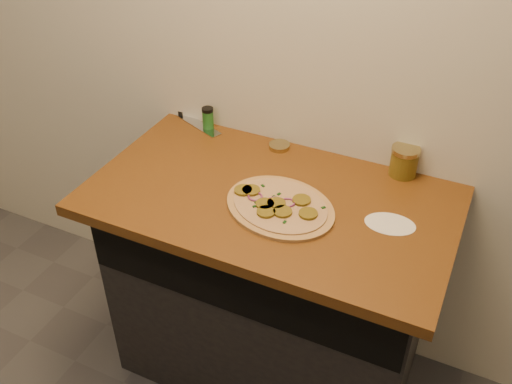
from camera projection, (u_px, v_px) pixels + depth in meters
The scene contains 8 objects.
cabinet at pixel (272, 289), 2.17m from camera, with size 1.10×0.60×0.86m, color black.
countertop at pixel (271, 199), 1.88m from camera, with size 1.20×0.70×0.04m, color brown.
pizza at pixel (279, 206), 1.80m from camera, with size 0.46×0.46×0.02m.
chefs_knife at pixel (185, 116), 2.29m from camera, with size 0.33×0.17×0.02m.
mason_jar_lid at pixel (279, 146), 2.10m from camera, with size 0.08×0.08×0.02m, color tan.
salsa_jar at pixel (404, 161), 1.93m from camera, with size 0.10×0.10×0.11m.
spice_shaker at pixel (208, 118), 2.19m from camera, with size 0.04×0.04×0.09m.
flour_spill at pixel (390, 224), 1.74m from camera, with size 0.16×0.16×0.00m, color white.
Camera 1 is at (0.60, 0.04, 2.01)m, focal length 40.00 mm.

